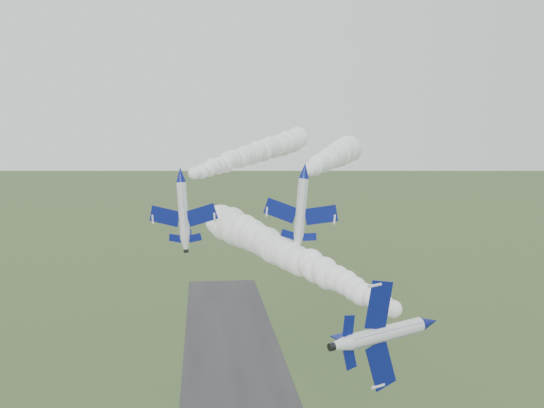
{
  "coord_description": "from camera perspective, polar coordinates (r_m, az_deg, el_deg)",
  "views": [
    {
      "loc": [
        -7.23,
        -59.94,
        52.1
      ],
      "look_at": [
        1.92,
        17.84,
        43.7
      ],
      "focal_mm": 40.0,
      "sensor_mm": 36.0,
      "label": 1
    }
  ],
  "objects": [
    {
      "name": "jet_pair_left",
      "position": [
        80.27,
        -8.64,
        2.77
      ],
      "size": [
        9.47,
        10.88,
        2.83
      ],
      "rotation": [
        0.0,
        -0.06,
        -0.39
      ],
      "color": "silver"
    },
    {
      "name": "jet_pair_right",
      "position": [
        81.37,
        3.07,
        3.17
      ],
      "size": [
        10.07,
        11.67,
        3.0
      ],
      "rotation": [
        0.0,
        0.08,
        -0.34
      ],
      "color": "silver"
    },
    {
      "name": "jet_lead",
      "position": [
        58.78,
        14.61,
        -10.75
      ],
      "size": [
        5.32,
        11.5,
        9.79
      ],
      "rotation": [
        0.0,
        1.51,
        0.35
      ],
      "color": "silver"
    },
    {
      "name": "smoke_trail_jet_pair_left",
      "position": [
        114.79,
        -1.21,
        4.97
      ],
      "size": [
        30.79,
        65.41,
        5.11
      ],
      "primitive_type": null,
      "rotation": [
        0.0,
        0.0,
        -0.39
      ],
      "color": "white"
    },
    {
      "name": "smoke_trail_jet_lead",
      "position": [
        85.56,
        0.92,
        -4.43
      ],
      "size": [
        25.95,
        58.37,
        5.68
      ],
      "primitive_type": null,
      "rotation": [
        0.0,
        0.0,
        0.35
      ],
      "color": "white"
    },
    {
      "name": "smoke_trail_jet_pair_right",
      "position": [
        115.13,
        5.94,
        4.56
      ],
      "size": [
        26.29,
        61.78,
        5.75
      ],
      "primitive_type": null,
      "rotation": [
        0.0,
        0.0,
        -0.34
      ],
      "color": "white"
    }
  ]
}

